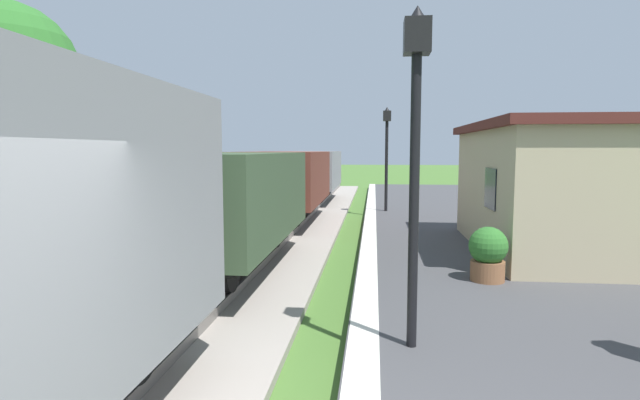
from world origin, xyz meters
name	(u,v)px	position (x,y,z in m)	size (l,w,h in m)	color
freight_train	(253,190)	(-2.40, 9.81, 1.48)	(2.50, 26.00, 2.72)	gray
station_hut	(555,186)	(4.40, 9.26, 1.65)	(3.50, 5.80, 2.78)	tan
potted_planter	(488,253)	(2.41, 6.50, 0.72)	(0.64, 0.64, 0.92)	brown
lamp_post_near	(416,116)	(0.94, 3.53, 2.80)	(0.28, 0.28, 3.70)	black
lamp_post_far	(387,140)	(0.94, 15.99, 2.80)	(0.28, 0.28, 3.70)	black
tree_trackside_far	(7,72)	(-9.07, 10.36, 4.47)	(3.58, 3.58, 6.28)	#4C3823
tree_field_left	(129,117)	(-8.74, 16.15, 3.66)	(3.27, 3.27, 5.31)	#4C3823
tree_field_distant	(178,126)	(-10.21, 24.54, 3.74)	(3.05, 3.05, 5.28)	#4C3823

